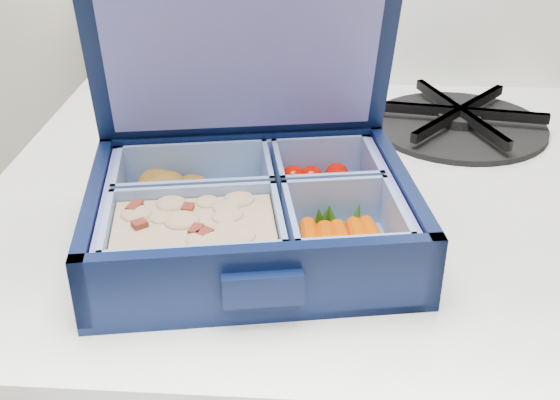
# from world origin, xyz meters

# --- Properties ---
(bento_box) EXTENTS (0.26, 0.22, 0.06)m
(bento_box) POSITION_xyz_m (-0.65, 1.56, 0.90)
(bento_box) COLOR #081235
(bento_box) RESTS_ON stove
(burner_grate) EXTENTS (0.21, 0.21, 0.03)m
(burner_grate) POSITION_xyz_m (-0.46, 1.79, 0.88)
(burner_grate) COLOR black
(burner_grate) RESTS_ON stove
(burner_grate_rear) EXTENTS (0.22, 0.22, 0.02)m
(burner_grate_rear) POSITION_xyz_m (-0.73, 1.82, 0.88)
(burner_grate_rear) COLOR black
(burner_grate_rear) RESTS_ON stove
(fork) EXTENTS (0.14, 0.11, 0.01)m
(fork) POSITION_xyz_m (-0.61, 1.70, 0.87)
(fork) COLOR #A8A9B0
(fork) RESTS_ON stove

